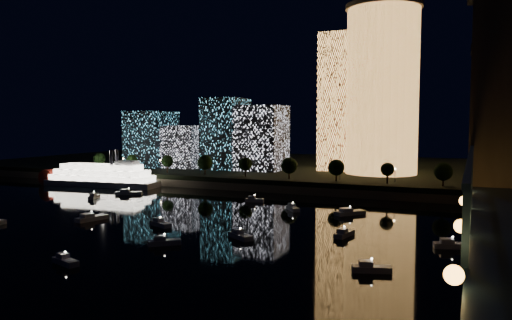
{
  "coord_description": "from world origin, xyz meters",
  "views": [
    {
      "loc": [
        60.41,
        -105.98,
        28.83
      ],
      "look_at": [
        -10.51,
        55.0,
        15.17
      ],
      "focal_mm": 35.0,
      "sensor_mm": 36.0,
      "label": 1
    }
  ],
  "objects_px": {
    "tower_cylindrical": "(382,90)",
    "truss_bridge": "(499,185)",
    "riverboat": "(97,176)",
    "tower_rectangular": "(344,103)"
  },
  "relations": [
    {
      "from": "tower_cylindrical",
      "to": "truss_bridge",
      "type": "distance_m",
      "value": 131.82
    },
    {
      "from": "tower_rectangular",
      "to": "truss_bridge",
      "type": "distance_m",
      "value": 147.58
    },
    {
      "from": "tower_cylindrical",
      "to": "truss_bridge",
      "type": "height_order",
      "value": "tower_cylindrical"
    },
    {
      "from": "truss_bridge",
      "to": "riverboat",
      "type": "distance_m",
      "value": 171.77
    },
    {
      "from": "tower_rectangular",
      "to": "riverboat",
      "type": "relative_size",
      "value": 1.15
    },
    {
      "from": "tower_cylindrical",
      "to": "truss_bridge",
      "type": "xyz_separation_m",
      "value": [
        43.86,
        -121.38,
        -26.85
      ]
    },
    {
      "from": "tower_rectangular",
      "to": "truss_bridge",
      "type": "bearing_deg",
      "value": -63.98
    },
    {
      "from": "tower_cylindrical",
      "to": "truss_bridge",
      "type": "bearing_deg",
      "value": -70.13
    },
    {
      "from": "truss_bridge",
      "to": "riverboat",
      "type": "xyz_separation_m",
      "value": [
        -158.9,
        64.15,
        -11.9
      ]
    },
    {
      "from": "tower_cylindrical",
      "to": "riverboat",
      "type": "xyz_separation_m",
      "value": [
        -115.04,
        -57.22,
        -38.75
      ]
    }
  ]
}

